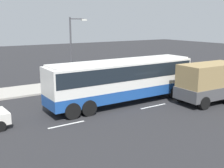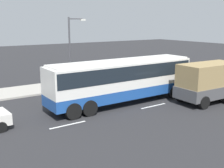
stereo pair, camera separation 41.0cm
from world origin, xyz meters
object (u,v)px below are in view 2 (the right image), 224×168
Objects in this scene: pedestrian_near_curb at (113,70)px; street_lamp at (72,47)px; coach_bus at (123,77)px; cargo_truck at (217,80)px.

pedestrian_near_curb is 6.19m from street_lamp.
pedestrian_near_curb is 0.25× the size of street_lamp.
coach_bus is 9.03m from pedestrian_near_curb.
street_lamp is (-5.42, -1.03, 2.81)m from pedestrian_near_curb.
coach_bus reaches higher than pedestrian_near_curb.
pedestrian_near_curb is at bearing 60.15° from coach_bus.
cargo_truck reaches higher than pedestrian_near_curb.
street_lamp reaches higher than cargo_truck.
street_lamp is at bearing 129.10° from cargo_truck.
street_lamp is (-7.72, 10.24, 2.25)m from cargo_truck.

